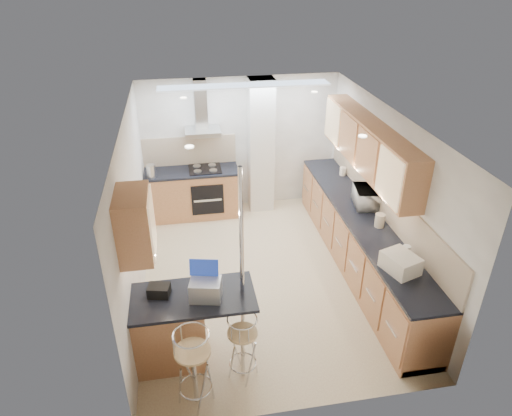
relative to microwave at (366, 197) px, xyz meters
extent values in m
plane|color=tan|center=(-1.66, -0.31, -1.06)|extent=(4.80, 4.80, 0.00)
cube|color=silver|center=(-1.66, 2.09, 0.19)|extent=(3.60, 0.04, 2.50)
cube|color=silver|center=(-1.66, -2.71, 0.19)|extent=(3.60, 0.04, 2.50)
cube|color=silver|center=(-3.46, -0.31, 0.19)|extent=(0.04, 4.80, 2.50)
cube|color=silver|center=(0.14, -0.31, 0.19)|extent=(0.04, 4.80, 2.50)
cube|color=white|center=(-1.66, -0.31, 1.44)|extent=(3.60, 4.80, 0.02)
cube|color=#A96C43|center=(-0.03, 0.09, 0.82)|extent=(0.34, 3.00, 0.72)
cube|color=#A96C43|center=(-3.29, -1.66, 0.82)|extent=(0.34, 0.62, 0.72)
cube|color=beige|center=(0.13, -0.31, 0.12)|extent=(0.03, 4.40, 0.56)
cube|color=beige|center=(-2.61, 2.08, 0.12)|extent=(1.70, 0.03, 0.56)
cube|color=silver|center=(-1.31, 1.89, 0.19)|extent=(0.45, 0.40, 2.50)
cube|color=silver|center=(-2.36, 1.84, 0.56)|extent=(0.62, 0.48, 0.08)
cube|color=silver|center=(-2.36, 1.98, 1.00)|extent=(0.22, 0.20, 0.88)
cylinder|color=silver|center=(-2.19, -1.76, 0.19)|extent=(0.05, 0.05, 2.50)
cube|color=black|center=(-2.36, 1.48, -0.61)|extent=(0.58, 0.02, 0.58)
cube|color=black|center=(-2.36, 1.79, -0.14)|extent=(0.58, 0.50, 0.02)
cube|color=tan|center=(-1.66, 1.49, 1.42)|extent=(2.80, 0.35, 0.02)
cube|color=#A96C43|center=(-0.16, -0.31, -0.62)|extent=(0.60, 4.40, 0.88)
cube|color=black|center=(-0.16, -0.31, -0.16)|extent=(0.63, 4.40, 0.04)
cube|color=#A96C43|center=(-2.61, 1.79, -0.62)|extent=(1.70, 0.60, 0.88)
cube|color=black|center=(-2.61, 1.79, -0.16)|extent=(1.70, 0.63, 0.04)
cube|color=#A96C43|center=(-2.78, -1.76, -0.61)|extent=(1.35, 0.62, 0.90)
cube|color=black|center=(-2.78, -1.76, -0.14)|extent=(1.47, 0.72, 0.04)
imported|color=white|center=(0.00, 0.00, 0.00)|extent=(0.43, 0.57, 0.29)
cube|color=#A4A8AC|center=(-2.61, -1.81, -0.01)|extent=(0.39, 0.32, 0.24)
cube|color=black|center=(-3.13, -1.67, -0.06)|extent=(0.27, 0.22, 0.13)
cylinder|color=white|center=(-0.06, 0.00, -0.05)|extent=(0.13, 0.13, 0.18)
cylinder|color=white|center=(0.03, 1.14, -0.07)|extent=(0.13, 0.13, 0.14)
cylinder|color=#B5A991|center=(-0.05, -0.64, -0.04)|extent=(0.14, 0.14, 0.20)
cylinder|color=white|center=(-0.01, -1.40, -0.07)|extent=(0.10, 0.10, 0.16)
cube|color=white|center=(-0.22, -1.67, -0.03)|extent=(0.45, 0.51, 0.22)
cylinder|color=silver|center=(-3.31, 1.62, -0.03)|extent=(0.16, 0.16, 0.23)
camera|label=1|loc=(-2.74, -5.86, 3.25)|focal=32.00mm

